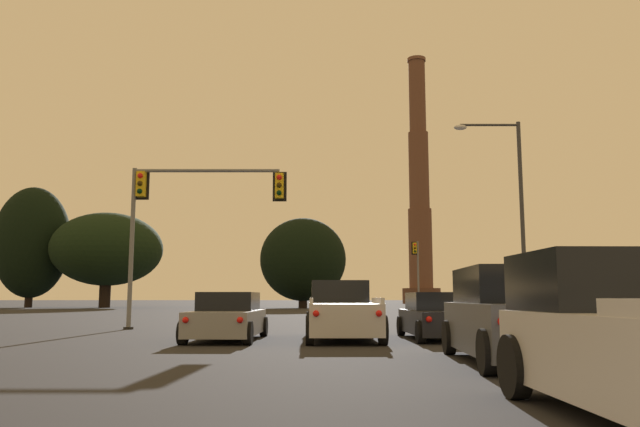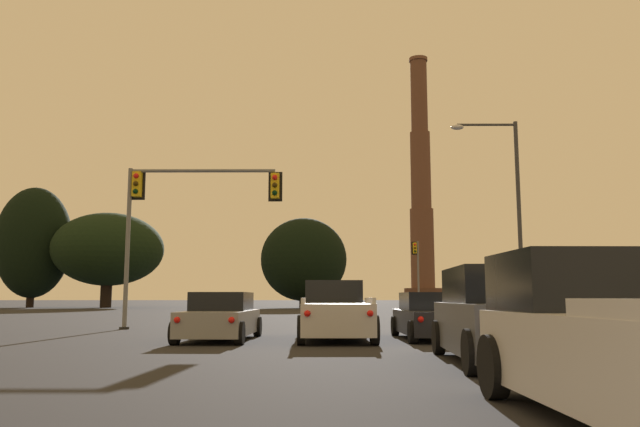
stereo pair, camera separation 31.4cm
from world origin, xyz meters
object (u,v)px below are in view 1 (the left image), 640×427
at_px(traffic_light_overhead_left, 182,204).
at_px(street_lamp, 511,200).
at_px(sedan_left_lane_front, 227,318).
at_px(smokestack, 418,205).
at_px(suv_right_lane_second, 511,317).
at_px(traffic_light_far_right, 416,265).
at_px(sedan_right_lane_front, 437,317).
at_px(pickup_truck_center_lane_front, 340,313).

height_order(traffic_light_overhead_left, street_lamp, street_lamp).
xyz_separation_m(sedan_left_lane_front, smokestack, (23.69, 110.37, 19.97)).
bearing_deg(traffic_light_overhead_left, suv_right_lane_second, -54.26).
distance_m(sedan_left_lane_front, traffic_light_far_right, 42.83).
xyz_separation_m(sedan_left_lane_front, street_lamp, (12.09, 10.87, 5.28)).
bearing_deg(suv_right_lane_second, sedan_right_lane_front, 93.48).
relative_size(sedan_left_lane_front, traffic_light_overhead_left, 0.72).
bearing_deg(sedan_left_lane_front, suv_right_lane_second, -44.28).
xyz_separation_m(suv_right_lane_second, traffic_light_far_right, (5.53, 47.58, 3.44)).
relative_size(traffic_light_far_right, street_lamp, 0.68).
bearing_deg(traffic_light_far_right, pickup_truck_center_lane_front, -102.05).
xyz_separation_m(suv_right_lane_second, street_lamp, (5.56, 17.52, 5.05)).
height_order(sedan_right_lane_front, pickup_truck_center_lane_front, pickup_truck_center_lane_front).
relative_size(street_lamp, smokestack, 0.19).
bearing_deg(pickup_truck_center_lane_front, suv_right_lane_second, -67.55).
bearing_deg(smokestack, traffic_light_overhead_left, -104.32).
height_order(suv_right_lane_second, traffic_light_far_right, traffic_light_far_right).
height_order(suv_right_lane_second, traffic_light_overhead_left, traffic_light_overhead_left).
bearing_deg(pickup_truck_center_lane_front, traffic_light_overhead_left, 135.93).
height_order(street_lamp, smokestack, smokestack).
distance_m(suv_right_lane_second, street_lamp, 19.06).
bearing_deg(street_lamp, smokestack, 83.35).
bearing_deg(street_lamp, traffic_light_far_right, 90.05).
xyz_separation_m(sedan_right_lane_front, sedan_left_lane_front, (-6.41, -0.50, 0.00)).
height_order(pickup_truck_center_lane_front, street_lamp, street_lamp).
distance_m(sedan_left_lane_front, traffic_light_overhead_left, 8.26).
distance_m(suv_right_lane_second, sedan_left_lane_front, 9.32).
xyz_separation_m(traffic_light_far_right, traffic_light_overhead_left, (-14.91, -34.55, 0.73)).
height_order(suv_right_lane_second, sedan_right_lane_front, suv_right_lane_second).
height_order(sedan_right_lane_front, street_lamp, street_lamp).
bearing_deg(sedan_right_lane_front, suv_right_lane_second, -89.83).
bearing_deg(traffic_light_far_right, sedan_left_lane_front, -106.42).
bearing_deg(smokestack, suv_right_lane_second, -98.34).
bearing_deg(suv_right_lane_second, traffic_light_far_right, 85.87).
distance_m(pickup_truck_center_lane_front, traffic_light_overhead_left, 9.61).
relative_size(suv_right_lane_second, sedan_right_lane_front, 1.05).
bearing_deg(sedan_right_lane_front, traffic_light_overhead_left, 146.77).
height_order(traffic_light_overhead_left, smokestack, smokestack).
bearing_deg(pickup_truck_center_lane_front, sedan_right_lane_front, -0.87).
bearing_deg(sedan_right_lane_front, pickup_truck_center_lane_front, 179.28).
height_order(suv_right_lane_second, sedan_left_lane_front, suv_right_lane_second).
bearing_deg(traffic_light_far_right, street_lamp, -89.95).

